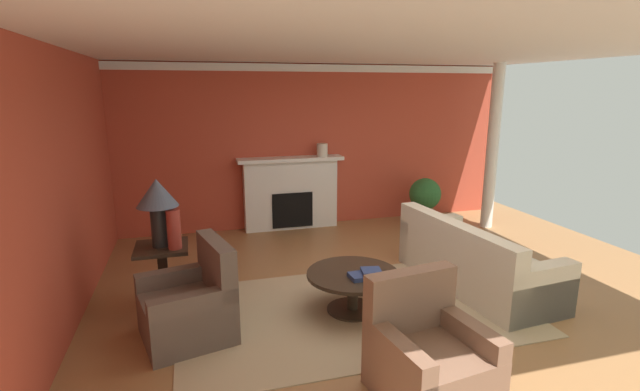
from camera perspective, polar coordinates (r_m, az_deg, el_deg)
ground_plane at (r=5.53m, az=7.37°, el=-12.38°), size 8.44×8.44×0.00m
wall_fireplace at (r=8.05m, az=-1.23°, el=6.19°), size 7.09×0.12×2.79m
wall_window at (r=5.13m, az=-30.04°, el=0.36°), size 0.12×6.80×2.79m
ceiling_panel at (r=5.29m, az=6.98°, el=17.92°), size 7.09×6.80×0.06m
crown_moulding at (r=7.92m, az=-1.12°, el=15.61°), size 7.09×0.08×0.12m
area_rug at (r=5.18m, az=4.06°, el=-14.08°), size 3.71×2.20×0.01m
fireplace at (r=7.90m, az=-3.66°, el=0.06°), size 1.80×0.35×1.25m
sofa at (r=5.94m, az=18.55°, el=-8.03°), size 1.10×2.18×0.85m
armchair_near_window at (r=4.73m, az=-15.82°, el=-13.30°), size 0.97×0.97×0.95m
armchair_facing_fireplace at (r=3.90m, az=13.37°, el=-19.30°), size 0.90×0.90×0.95m
coffee_table at (r=5.04m, az=4.12°, el=-10.75°), size 1.00×1.00×0.45m
side_table at (r=5.42m, az=-18.94°, el=-8.97°), size 0.56×0.56×0.70m
table_lamp at (r=5.18m, az=-19.61°, el=-0.46°), size 0.44×0.44×0.75m
vase_on_side_table at (r=5.13m, az=-17.75°, el=-4.02°), size 0.14×0.14×0.43m
vase_mantel_right at (r=7.84m, az=0.28°, el=5.70°), size 0.19×0.19×0.22m
book_red_cover at (r=4.85m, az=5.05°, el=-9.99°), size 0.23×0.21×0.05m
book_art_folio at (r=4.86m, az=6.43°, el=-9.39°), size 0.23×0.23×0.04m
potted_plant at (r=8.35m, az=12.94°, el=-0.20°), size 0.56×0.56×0.83m
column_white at (r=8.35m, az=20.71°, el=5.59°), size 0.20×0.20×2.79m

